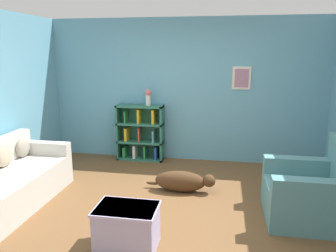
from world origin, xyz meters
name	(u,v)px	position (x,y,z in m)	size (l,w,h in m)	color
ground_plane	(163,214)	(0.00, 0.00, 0.00)	(14.00, 14.00, 0.00)	brown
wall_back	(185,91)	(0.00, 2.25, 1.30)	(5.60, 0.13, 2.60)	#609EB7
couch	(8,182)	(-2.08, -0.09, 0.32)	(0.84, 1.82, 0.82)	beige
bookshelf	(141,133)	(-0.81, 2.06, 0.50)	(0.87, 0.29, 1.04)	#2D6B56
recliner_chair	(314,193)	(1.82, 0.18, 0.34)	(0.99, 0.94, 0.99)	slate
coffee_table	(127,226)	(-0.22, -0.78, 0.24)	(0.64, 0.45, 0.46)	#ADA3CC
dog	(183,181)	(0.16, 0.72, 0.16)	(1.03, 0.28, 0.31)	#472D19
vase	(148,96)	(-0.65, 2.03, 1.21)	(0.12, 0.12, 0.30)	silver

